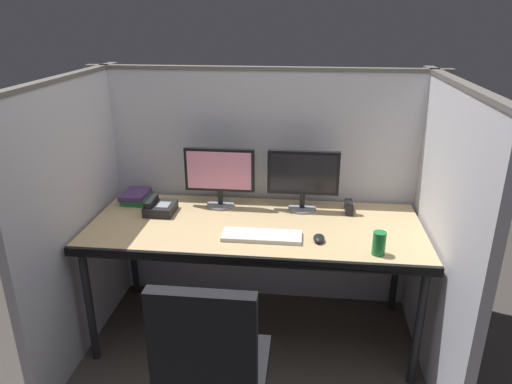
{
  "coord_description": "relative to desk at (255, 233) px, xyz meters",
  "views": [
    {
      "loc": [
        0.27,
        -2.13,
        1.88
      ],
      "look_at": [
        0.0,
        0.35,
        0.92
      ],
      "focal_mm": 32.92,
      "sensor_mm": 36.0,
      "label": 1
    }
  ],
  "objects": [
    {
      "name": "cubicle_partition_right",
      "position": [
        0.99,
        -0.09,
        0.1
      ],
      "size": [
        0.06,
        1.41,
        1.57
      ],
      "color": "silver",
      "rests_on": "ground"
    },
    {
      "name": "computer_mouse",
      "position": [
        0.36,
        -0.16,
        0.07
      ],
      "size": [
        0.06,
        0.1,
        0.04
      ],
      "color": "black",
      "rests_on": "desk"
    },
    {
      "name": "cubicle_partition_rear",
      "position": [
        0.0,
        0.46,
        0.1
      ],
      "size": [
        2.21,
        0.06,
        1.57
      ],
      "color": "silver",
      "rests_on": "ground"
    },
    {
      "name": "monitor_left",
      "position": [
        -0.25,
        0.26,
        0.27
      ],
      "size": [
        0.43,
        0.17,
        0.37
      ],
      "color": "gray",
      "rests_on": "desk"
    },
    {
      "name": "desk_phone",
      "position": [
        -0.59,
        0.12,
        0.08
      ],
      "size": [
        0.17,
        0.19,
        0.09
      ],
      "color": "black",
      "rests_on": "desk"
    },
    {
      "name": "monitor_right",
      "position": [
        0.26,
        0.26,
        0.27
      ],
      "size": [
        0.43,
        0.17,
        0.37
      ],
      "color": "gray",
      "rests_on": "desk"
    },
    {
      "name": "cubicle_partition_left",
      "position": [
        -0.99,
        -0.09,
        0.1
      ],
      "size": [
        0.06,
        1.41,
        1.57
      ],
      "color": "silver",
      "rests_on": "ground"
    },
    {
      "name": "soda_can",
      "position": [
        0.65,
        -0.27,
        0.11
      ],
      "size": [
        0.07,
        0.07,
        0.12
      ],
      "primitive_type": "cylinder",
      "color": "#197233",
      "rests_on": "desk"
    },
    {
      "name": "desk",
      "position": [
        0.0,
        0.0,
        0.0
      ],
      "size": [
        1.9,
        0.8,
        0.74
      ],
      "color": "tan",
      "rests_on": "ground"
    },
    {
      "name": "keyboard_main",
      "position": [
        0.06,
        -0.15,
        0.06
      ],
      "size": [
        0.43,
        0.15,
        0.02
      ],
      "primitive_type": "cube",
      "color": "silver",
      "rests_on": "desk"
    },
    {
      "name": "red_stapler",
      "position": [
        0.55,
        0.26,
        0.08
      ],
      "size": [
        0.04,
        0.15,
        0.06
      ],
      "primitive_type": "cube",
      "color": "black",
      "rests_on": "desk"
    },
    {
      "name": "book_stack",
      "position": [
        -0.8,
        0.28,
        0.08
      ],
      "size": [
        0.16,
        0.22,
        0.07
      ],
      "color": "#26723F",
      "rests_on": "desk"
    },
    {
      "name": "ground_plane",
      "position": [
        0.0,
        -0.29,
        -0.69
      ],
      "size": [
        8.0,
        8.0,
        0.0
      ],
      "primitive_type": "plane",
      "color": "#423D38"
    }
  ]
}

